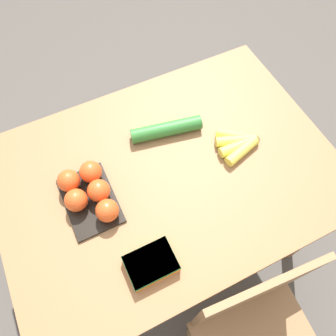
{
  "coord_description": "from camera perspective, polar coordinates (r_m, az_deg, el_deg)",
  "views": [
    {
      "loc": [
        0.24,
        0.49,
        1.79
      ],
      "look_at": [
        0.0,
        0.0,
        0.79
      ],
      "focal_mm": 35.0,
      "sensor_mm": 36.0,
      "label": 1
    }
  ],
  "objects": [
    {
      "name": "ground_plane",
      "position": [
        1.87,
        0.0,
        -11.59
      ],
      "size": [
        12.0,
        12.0,
        0.0
      ],
      "primitive_type": "plane",
      "color": "#4C4742"
    },
    {
      "name": "dining_table",
      "position": [
        1.27,
        0.0,
        -3.04
      ],
      "size": [
        1.2,
        0.86,
        0.76
      ],
      "color": "olive",
      "rests_on": "ground_plane"
    },
    {
      "name": "banana_bunch",
      "position": [
        1.23,
        12.17,
        4.21
      ],
      "size": [
        0.16,
        0.16,
        0.04
      ],
      "color": "brown",
      "rests_on": "dining_table"
    },
    {
      "name": "tomato_pack",
      "position": [
        1.12,
        -13.68,
        -4.09
      ],
      "size": [
        0.17,
        0.24,
        0.09
      ],
      "color": "black",
      "rests_on": "dining_table"
    },
    {
      "name": "carrot_bag",
      "position": [
        1.03,
        -2.98,
        -16.28
      ],
      "size": [
        0.15,
        0.11,
        0.04
      ],
      "color": "orange",
      "rests_on": "dining_table"
    },
    {
      "name": "cucumber_near",
      "position": [
        1.23,
        -0.29,
        6.76
      ],
      "size": [
        0.27,
        0.11,
        0.05
      ],
      "color": "#2D702D",
      "rests_on": "dining_table"
    }
  ]
}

